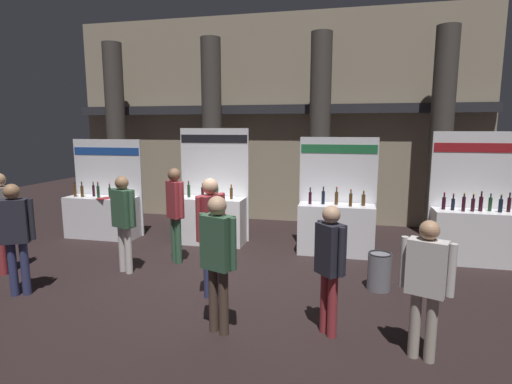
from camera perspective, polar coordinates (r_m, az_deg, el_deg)
ground_plane at (r=7.16m, az=-5.21°, el=-12.16°), size 24.00×24.00×0.00m
hall_colonnade at (r=11.06m, az=1.93°, el=9.73°), size 11.25×1.34×5.59m
exhibitor_booth_0 at (r=10.26m, az=-20.86°, el=-2.74°), size 1.77×0.72×2.32m
exhibitor_booth_1 at (r=9.15m, az=-6.38°, el=-3.27°), size 1.61×0.66×2.58m
exhibitor_booth_2 at (r=8.51m, az=11.28°, el=-4.48°), size 1.61×0.66×2.40m
exhibitor_booth_3 at (r=8.84m, az=28.44°, el=-4.83°), size 1.57×0.66×2.52m
trash_bin at (r=6.89m, az=17.07°, el=-10.67°), size 0.37×0.37×0.61m
visitor_0 at (r=7.53m, az=-18.28°, el=-3.16°), size 0.52×0.37×1.76m
visitor_1 at (r=7.18m, az=-30.96°, el=-4.58°), size 0.51×0.38×1.76m
visitor_2 at (r=5.06m, az=-5.44°, el=-8.50°), size 0.53×0.36×1.77m
visitor_3 at (r=7.82m, az=-11.38°, el=-2.16°), size 0.42×0.35×1.84m
visitor_4 at (r=6.19m, az=-6.41°, el=-4.82°), size 0.37×0.53×1.84m
visitor_5 at (r=8.39m, az=-32.35°, el=-2.59°), size 0.27×0.55×1.81m
visitor_6 at (r=4.89m, az=22.97°, el=-11.26°), size 0.54×0.35×1.61m
visitor_7 at (r=5.11m, az=10.44°, el=-9.45°), size 0.39×0.40×1.66m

